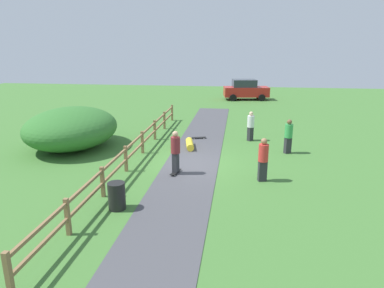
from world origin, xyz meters
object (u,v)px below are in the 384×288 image
object	(u,v)px
bystander_green	(288,135)
bystander_white	(251,125)
bush_large	(71,128)
bystander_red	(263,158)
trash_bin	(117,196)
skater_fallen	(188,144)
parked_car_red	(246,90)
skateboard_loose	(199,137)
skater_riding	(176,150)

from	to	relation	value
bystander_green	bystander_white	bearing A→B (deg)	129.50
bush_large	bystander_red	xyz separation A→B (m)	(9.42, -3.38, -0.08)
trash_bin	bystander_white	world-z (taller)	bystander_white
bush_large	trash_bin	distance (m)	7.97
skater_fallen	bystander_white	size ratio (longest dim) A/B	0.92
skater_fallen	bystander_green	world-z (taller)	bystander_green
trash_bin	bystander_green	world-z (taller)	bystander_green
bush_large	parked_car_red	size ratio (longest dim) A/B	1.22
skateboard_loose	parked_car_red	distance (m)	15.26
skater_riding	bystander_green	bearing A→B (deg)	35.86
skater_fallen	bystander_green	xyz separation A→B (m)	(4.94, -0.23, 0.73)
bystander_white	parked_car_red	world-z (taller)	parked_car_red
skateboard_loose	bystander_green	xyz separation A→B (m)	(4.60, -2.07, 0.84)
skateboard_loose	skater_riding	bearing A→B (deg)	-93.11
skater_riding	skater_fallen	distance (m)	3.87
bystander_red	skater_fallen	bearing A→B (deg)	130.63
trash_bin	skater_fallen	bearing A→B (deg)	79.77
bush_large	skater_riding	bearing A→B (deg)	-27.38
skater_riding	bystander_red	bearing A→B (deg)	-4.91
skater_fallen	bystander_green	bearing A→B (deg)	-2.70
bystander_red	bystander_white	bearing A→B (deg)	93.01
skater_fallen	trash_bin	bearing A→B (deg)	-100.23
parked_car_red	skater_fallen	bearing A→B (deg)	-100.45
bystander_red	bystander_white	xyz separation A→B (m)	(-0.31, 5.97, -0.06)
skateboard_loose	bystander_red	distance (m)	6.77
bush_large	bystander_white	size ratio (longest dim) A/B	3.30
skater_fallen	bystander_red	distance (m)	5.43
trash_bin	bystander_white	bearing A→B (deg)	63.66
bystander_white	bystander_red	bearing A→B (deg)	-86.99
bystander_red	parked_car_red	distance (m)	20.90
bystander_red	bystander_green	world-z (taller)	bystander_red
bush_large	bystander_green	size ratio (longest dim) A/B	3.18
bystander_red	bystander_green	xyz separation A→B (m)	(1.44, 3.85, -0.03)
bystander_green	bystander_red	bearing A→B (deg)	-110.46
trash_bin	skater_riding	xyz separation A→B (m)	(1.32, 3.37, 0.57)
skater_fallen	bystander_red	world-z (taller)	bystander_red
skater_fallen	bystander_red	xyz separation A→B (m)	(3.50, -4.08, 0.75)
skateboard_loose	bystander_green	size ratio (longest dim) A/B	0.49
trash_bin	skater_fallen	world-z (taller)	trash_bin
skater_fallen	bystander_white	distance (m)	3.77
bystander_red	parked_car_red	world-z (taller)	parked_car_red
bystander_white	bush_large	bearing A→B (deg)	-164.14
bush_large	bystander_red	size ratio (longest dim) A/B	3.10
skateboard_loose	bystander_green	distance (m)	5.12
skater_riding	skater_fallen	world-z (taller)	skater_riding
trash_bin	bystander_green	size ratio (longest dim) A/B	0.53
parked_car_red	bush_large	bearing A→B (deg)	-117.26
skater_riding	bystander_green	world-z (taller)	skater_riding
parked_car_red	bystander_green	bearing A→B (deg)	-83.86
skater_riding	bystander_green	distance (m)	6.06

